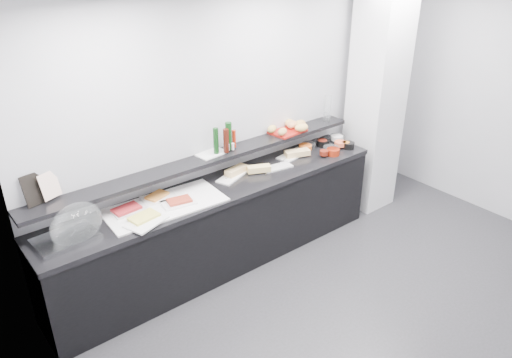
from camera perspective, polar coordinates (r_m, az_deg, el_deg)
ground at (r=4.76m, az=15.89°, el=-15.54°), size 5.00×5.00×0.00m
back_wall at (r=5.24m, az=0.09°, el=6.93°), size 5.00×0.02×2.70m
ceiling at (r=3.62m, az=21.45°, el=18.27°), size 5.00×5.00×0.00m
column at (r=6.03m, az=13.57°, el=8.88°), size 0.50×0.50×2.70m
buffet_cabinet at (r=5.06m, az=-4.00°, el=-5.63°), size 3.60×0.60×0.85m
counter_top at (r=4.83m, az=-4.17°, el=-1.11°), size 3.62×0.62×0.05m
wall_shelf at (r=4.85m, az=-5.45°, el=2.31°), size 3.60×0.25×0.04m
cloche_base at (r=4.27m, az=-20.92°, el=-6.40°), size 0.50×0.35×0.04m
cloche_dome at (r=4.22m, az=-19.81°, el=-4.88°), size 0.54×0.44×0.34m
linen_runner at (r=4.54m, az=-10.39°, el=-2.98°), size 1.10×0.57×0.01m
platter_meat_a at (r=4.51m, az=-14.27°, el=-3.44°), size 0.30×0.21×0.01m
food_meat_a at (r=4.49m, az=-14.59°, el=-3.32°), size 0.25×0.17×0.02m
platter_salmon at (r=4.64m, az=-11.02°, el=-2.12°), size 0.34×0.25×0.01m
food_salmon at (r=4.65m, az=-11.23°, el=-1.87°), size 0.23×0.18×0.02m
platter_cheese at (r=4.30m, az=-12.44°, el=-4.80°), size 0.39×0.32×0.01m
food_cheese at (r=4.34m, az=-12.68°, el=-4.24°), size 0.26×0.19×0.02m
platter_meat_b at (r=4.54m, az=-8.86°, el=-2.68°), size 0.32×0.24×0.01m
food_meat_b at (r=4.53m, az=-8.76°, el=-2.43°), size 0.23×0.17×0.02m
sandwich_plate_left at (r=4.99m, az=-2.76°, el=0.28°), size 0.40×0.28×0.01m
sandwich_food_left at (r=5.02m, az=-2.28°, el=0.99°), size 0.26×0.14×0.06m
tongs_left at (r=4.96m, az=-2.96°, el=0.30°), size 0.16×0.05×0.01m
sandwich_plate_mid at (r=5.18m, az=2.45°, el=1.35°), size 0.33×0.18×0.01m
sandwich_food_mid at (r=5.06m, az=0.33°, el=1.18°), size 0.25×0.18×0.06m
tongs_mid at (r=5.06m, az=1.36°, el=0.85°), size 0.14×0.10×0.01m
sandwich_plate_right at (r=5.48m, az=4.28°, el=2.78°), size 0.43×0.25×0.01m
sandwich_food_right at (r=5.44m, az=4.74°, el=2.99°), size 0.29×0.19×0.06m
tongs_right at (r=5.31m, az=3.10°, el=2.12°), size 0.16×0.05×0.01m
bowl_glass_fruit at (r=5.66m, az=6.04°, el=3.79°), size 0.19×0.19×0.07m
fill_glass_fruit at (r=5.59m, az=5.66°, el=3.66°), size 0.19×0.19×0.05m
bowl_black_jam at (r=5.76m, az=7.64°, el=4.13°), size 0.16×0.16×0.07m
fill_black_jam at (r=5.74m, az=7.60°, el=4.20°), size 0.12×0.12×0.05m
bowl_glass_cream at (r=5.91m, az=9.27°, el=4.64°), size 0.20×0.20×0.07m
fill_glass_cream at (r=5.89m, az=9.24°, el=4.67°), size 0.16×0.16×0.05m
bowl_red_jam at (r=5.54m, az=8.80°, el=3.09°), size 0.18×0.18×0.07m
fill_red_jam at (r=5.47m, az=7.77°, el=2.99°), size 0.11×0.11×0.05m
bowl_glass_salmon at (r=5.59m, az=8.54°, el=3.34°), size 0.17×0.17×0.07m
fill_glass_salmon at (r=5.73m, az=9.60°, el=4.01°), size 0.17×0.17×0.05m
bowl_black_fruit at (r=5.73m, az=10.54°, el=3.80°), size 0.15×0.15×0.07m
fill_black_fruit at (r=5.73m, az=10.21°, el=3.95°), size 0.11×0.11×0.05m
framed_print at (r=4.32m, az=-23.95°, el=-1.05°), size 0.20×0.11×0.26m
print_art at (r=4.33m, az=-22.51°, el=-0.67°), size 0.18×0.11×0.22m
condiment_tray at (r=4.90m, az=-5.08°, el=2.91°), size 0.31×0.21×0.01m
bottle_green_a at (r=4.84m, az=-4.60°, el=4.36°), size 0.07×0.07×0.26m
bottle_brown at (r=4.86m, az=-3.44°, el=4.38°), size 0.07×0.07×0.24m
bottle_green_b at (r=4.92m, az=-3.16°, el=4.93°), size 0.08×0.08×0.28m
bottle_hot at (r=4.98m, az=-2.53°, el=4.62°), size 0.04×0.04×0.18m
shaker_salt at (r=4.94m, az=-2.66°, el=3.73°), size 0.03×0.03×0.07m
shaker_pepper at (r=4.93m, az=-3.24°, el=3.68°), size 0.04×0.04×0.07m
bread_tray at (r=5.44m, az=3.62°, el=5.48°), size 0.40×0.30×0.02m
bread_roll_nw at (r=5.35m, az=1.85°, el=5.74°), size 0.15×0.12×0.08m
bread_roll_n at (r=5.53m, az=3.80°, el=6.44°), size 0.14×0.11×0.08m
bread_roll_ne at (r=5.48m, az=4.16°, el=6.21°), size 0.17×0.14×0.08m
bread_roll_sw at (r=5.28m, az=3.04°, el=5.42°), size 0.15×0.13×0.08m
bread_roll_s at (r=5.40m, az=5.21°, el=5.88°), size 0.18×0.13×0.08m
bread_roll_se at (r=5.43m, az=5.35°, el=5.96°), size 0.12×0.08×0.08m
bread_roll_mide at (r=5.52m, az=5.05°, el=6.33°), size 0.16×0.11×0.08m
carafe at (r=5.76m, az=8.16°, el=7.97°), size 0.11×0.11×0.30m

